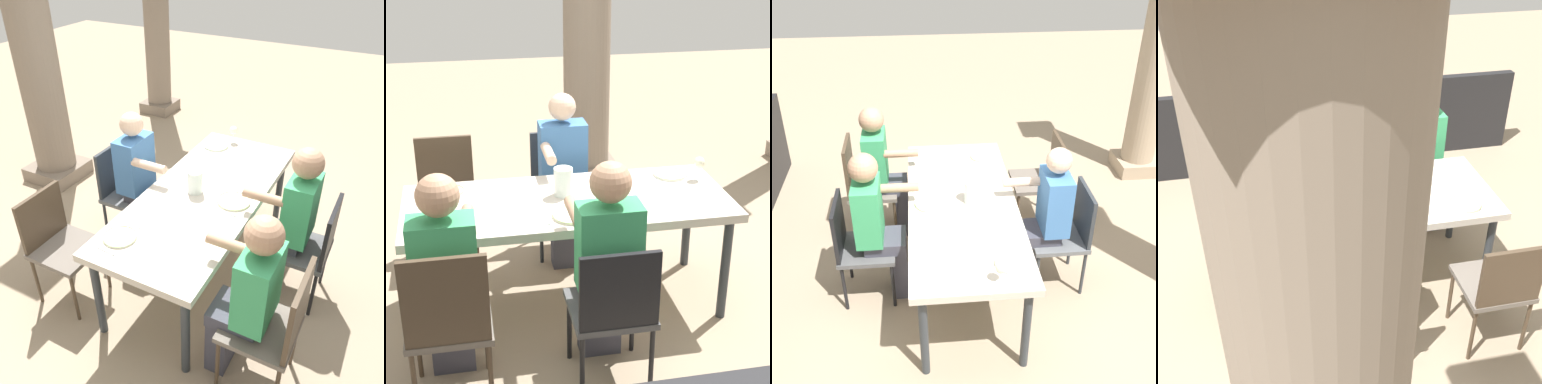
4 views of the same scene
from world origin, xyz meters
The scene contains 21 objects.
ground_plane centered at (0.00, 0.00, 0.00)m, with size 16.00×16.00×0.00m, color gray.
dining_table centered at (0.00, 0.00, 0.70)m, with size 2.06×0.85×0.77m.
chair_west_north centered at (-0.77, 0.84, 0.54)m, with size 0.44×0.44×0.91m.
chair_west_south centered at (-0.77, -0.85, 0.55)m, with size 0.44×0.44×0.97m.
chair_mid_north centered at (0.09, 0.85, 0.52)m, with size 0.44×0.44×0.90m.
chair_mid_south centered at (0.09, -0.85, 0.52)m, with size 0.44×0.44×0.89m.
diner_woman_green centered at (-0.76, -0.66, 0.70)m, with size 0.35×0.50×1.29m.
diner_man_white centered at (0.09, -0.66, 0.70)m, with size 0.35×0.50×1.29m.
diner_guest_third centered at (0.09, 0.65, 0.67)m, with size 0.35×0.49×1.26m.
patio_railing centered at (0.00, -1.93, 0.45)m, with size 4.46×0.10×0.90m, color black.
plate_0 centered at (-0.75, 0.26, 0.78)m, with size 0.23×0.23×0.02m.
fork_0 centered at (-0.90, 0.26, 0.77)m, with size 0.02×0.17×0.01m, color silver.
spoon_0 centered at (-0.60, 0.26, 0.77)m, with size 0.02×0.17×0.01m, color silver.
plate_1 centered at (-0.01, -0.25, 0.78)m, with size 0.25×0.25×0.02m.
fork_1 centered at (-0.16, -0.25, 0.77)m, with size 0.02×0.17×0.01m, color silver.
spoon_1 centered at (0.14, -0.25, 0.77)m, with size 0.02×0.17×0.01m, color silver.
plate_2 centered at (0.76, 0.26, 0.78)m, with size 0.23×0.23×0.02m.
wine_glass_2 centered at (0.93, 0.16, 0.89)m, with size 0.08×0.08×0.16m.
fork_2 centered at (0.61, 0.26, 0.77)m, with size 0.02×0.17×0.01m, color silver.
spoon_2 centered at (0.91, 0.26, 0.77)m, with size 0.02×0.17×0.01m, color silver.
water_pitcher centered at (-0.01, 0.08, 0.85)m, with size 0.12×0.12×0.18m.
Camera 4 is at (0.69, 3.01, 2.81)m, focal length 47.34 mm.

